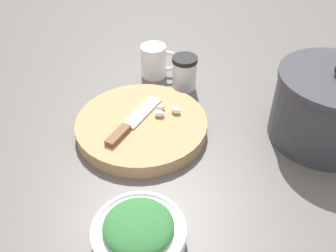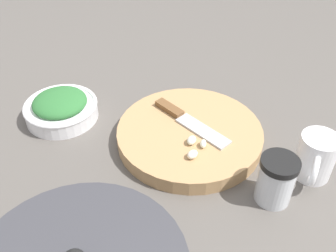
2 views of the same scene
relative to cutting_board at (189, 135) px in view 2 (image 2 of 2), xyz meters
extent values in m
plane|color=#56514C|center=(-0.01, 0.09, -0.02)|extent=(5.00, 5.00, 0.00)
cylinder|color=tan|center=(0.00, 0.00, 0.00)|extent=(0.31, 0.31, 0.03)
cube|color=brown|center=(0.08, -0.01, 0.02)|extent=(0.07, 0.02, 0.01)
cube|color=#B2B2B7|center=(-0.02, -0.01, 0.02)|extent=(0.13, 0.04, 0.01)
ellipsoid|color=white|center=(-0.07, 0.06, 0.02)|extent=(0.02, 0.03, 0.02)
ellipsoid|color=silver|center=(-0.06, 0.02, 0.02)|extent=(0.02, 0.02, 0.02)
ellipsoid|color=silver|center=(-0.03, 0.03, 0.02)|extent=(0.02, 0.03, 0.02)
cylinder|color=white|center=(0.26, 0.16, 0.00)|extent=(0.17, 0.17, 0.04)
torus|color=white|center=(0.26, 0.16, 0.02)|extent=(0.17, 0.17, 0.01)
ellipsoid|color=#2D6B33|center=(0.26, 0.16, 0.03)|extent=(0.12, 0.12, 0.04)
cylinder|color=silver|center=(-0.22, 0.00, 0.03)|extent=(0.07, 0.07, 0.08)
cylinder|color=black|center=(-0.22, 0.00, 0.07)|extent=(0.07, 0.07, 0.01)
cylinder|color=white|center=(-0.23, -0.11, 0.03)|extent=(0.07, 0.07, 0.09)
torus|color=white|center=(-0.25, -0.07, 0.03)|extent=(0.04, 0.06, 0.06)
camera|label=1|loc=(0.56, 0.40, 0.57)|focal=40.00mm
camera|label=2|loc=(-0.42, 0.45, 0.53)|focal=40.00mm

